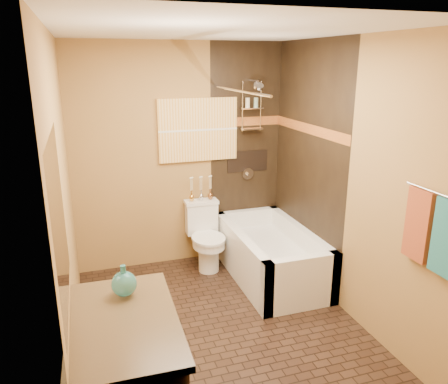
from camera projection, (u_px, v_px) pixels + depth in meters
name	position (u px, v px, depth m)	size (l,w,h in m)	color
floor	(222.00, 327.00, 3.90)	(3.00, 3.00, 0.00)	black
wall_left	(66.00, 209.00, 3.18)	(0.02, 3.00, 2.50)	#A1743E
wall_right	(349.00, 182.00, 3.90)	(0.02, 3.00, 2.50)	#A1743E
wall_back	(181.00, 157.00, 4.91)	(2.40, 0.02, 2.50)	#A1743E
wall_front	(315.00, 278.00, 2.18)	(2.40, 0.02, 2.50)	#A1743E
ceiling	(222.00, 30.00, 3.18)	(3.00, 3.00, 0.00)	silver
alcove_tile_back	(246.00, 153.00, 5.13)	(0.85, 0.01, 2.50)	black
alcove_tile_right	(307.00, 164.00, 4.58)	(0.01, 1.50, 2.50)	black
mosaic_band_back	(246.00, 121.00, 5.01)	(0.85, 0.01, 0.10)	brown
mosaic_band_right	(308.00, 129.00, 4.47)	(0.01, 1.50, 0.10)	brown
alcove_niche	(248.00, 161.00, 5.16)	(0.50, 0.01, 0.25)	black
shower_fixtures	(252.00, 118.00, 4.91)	(0.24, 0.33, 1.16)	silver
curtain_rod	(238.00, 90.00, 4.12)	(0.03, 0.03, 1.55)	silver
towel_bar	(437.00, 193.00, 2.87)	(0.02, 0.02, 0.55)	silver
towel_teal	(447.00, 238.00, 2.84)	(0.05, 0.22, 0.52)	#216F70
towel_rust	(419.00, 225.00, 3.07)	(0.05, 0.22, 0.52)	#96331B
sunset_painting	(198.00, 130.00, 4.86)	(0.90, 0.04, 0.70)	gold
vanity_mirror	(60.00, 223.00, 2.20)	(0.01, 1.00, 0.90)	white
bathtub	(270.00, 258.00, 4.76)	(0.80, 1.50, 0.55)	white
toilet	(206.00, 236.00, 4.96)	(0.38, 0.56, 0.75)	white
teal_bottle	(124.00, 281.00, 2.69)	(0.16, 0.16, 0.25)	#277775
bud_vases	(201.00, 188.00, 4.97)	(0.28, 0.06, 0.28)	gold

